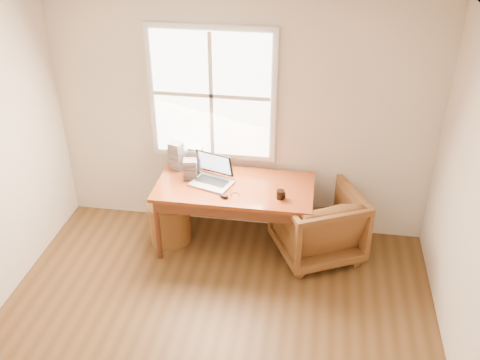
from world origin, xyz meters
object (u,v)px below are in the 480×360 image
object	(u,v)px
desk	(235,187)
coffee_mug	(280,195)
armchair	(317,223)
cd_stack_a	(196,158)
laptop	(211,171)
wicker_stool	(170,222)

from	to	relation	value
desk	coffee_mug	xyz separation A→B (m)	(0.48, -0.17, 0.06)
armchair	cd_stack_a	size ratio (longest dim) A/B	3.04
cd_stack_a	desk	bearing A→B (deg)	-29.54
laptop	wicker_stool	bearing A→B (deg)	-164.09
wicker_stool	cd_stack_a	bearing A→B (deg)	46.00
desk	armchair	size ratio (longest dim) A/B	1.94
cd_stack_a	coffee_mug	bearing A→B (deg)	-24.81
desk	cd_stack_a	distance (m)	0.55
laptop	coffee_mug	bearing A→B (deg)	5.56
armchair	wicker_stool	size ratio (longest dim) A/B	1.85
cd_stack_a	wicker_stool	bearing A→B (deg)	-134.00
armchair	wicker_stool	xyz separation A→B (m)	(-1.58, -0.00, -0.15)
laptop	cd_stack_a	xyz separation A→B (m)	(-0.22, 0.28, -0.02)
armchair	wicker_stool	world-z (taller)	armchair
desk	armchair	bearing A→B (deg)	0.00
desk	wicker_stool	distance (m)	0.87
wicker_stool	cd_stack_a	distance (m)	0.76
coffee_mug	cd_stack_a	distance (m)	1.04
cd_stack_a	laptop	bearing A→B (deg)	-51.02
wicker_stool	coffee_mug	size ratio (longest dim) A/B	5.03
laptop	coffee_mug	size ratio (longest dim) A/B	4.83
desk	cd_stack_a	xyz separation A→B (m)	(-0.46, 0.26, 0.16)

